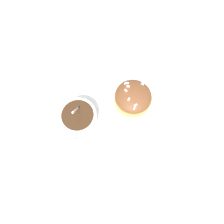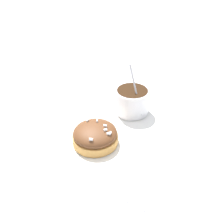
# 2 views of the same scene
# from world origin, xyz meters

# --- Properties ---
(ground_plane) EXTENTS (3.00, 3.00, 0.00)m
(ground_plane) POSITION_xyz_m (0.00, 0.00, 0.00)
(ground_plane) COLOR #B2B2B7
(paper_napkin) EXTENTS (0.35, 0.34, 0.00)m
(paper_napkin) POSITION_xyz_m (0.00, 0.00, 0.00)
(paper_napkin) COLOR white
(paper_napkin) RESTS_ON ground_plane
(coffee_cup) EXTENTS (0.09, 0.09, 0.12)m
(coffee_cup) POSITION_xyz_m (-0.07, 0.01, 0.03)
(coffee_cup) COLOR white
(coffee_cup) RESTS_ON paper_napkin
(frosted_pastry) EXTENTS (0.09, 0.09, 0.04)m
(frosted_pastry) POSITION_xyz_m (0.07, -0.01, 0.02)
(frosted_pastry) COLOR #D19347
(frosted_pastry) RESTS_ON paper_napkin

